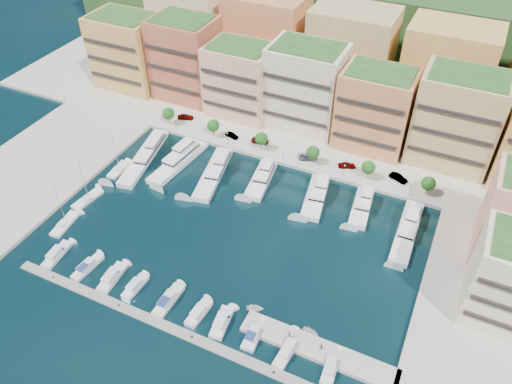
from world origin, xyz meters
TOP-DOWN VIEW (x-y plane):
  - ground at (0.00, 0.00)m, footprint 400.00×400.00m
  - north_quay at (0.00, 62.00)m, footprint 220.00×64.00m
  - east_quay at (62.00, -8.00)m, footprint 34.00×76.00m
  - west_quay at (-62.00, -8.00)m, footprint 34.00×76.00m
  - hillside at (0.00, 110.00)m, footprint 240.00×40.00m
  - south_pontoon at (-3.00, -30.00)m, footprint 72.00×2.20m
  - finger_pier at (30.00, -22.00)m, footprint 32.00×5.00m
  - apartment_0 at (-66.00, 49.99)m, footprint 22.00×16.50m
  - apartment_1 at (-44.00, 51.99)m, footprint 20.00×16.50m
  - apartment_2 at (-23.00, 49.99)m, footprint 20.00×15.50m
  - apartment_3 at (-2.00, 51.99)m, footprint 22.00×16.50m
  - apartment_4 at (20.00, 49.99)m, footprint 20.00×15.50m
  - apartment_5 at (42.00, 51.99)m, footprint 22.00×16.50m
  - backblock_0 at (-55.00, 74.00)m, footprint 26.00×18.00m
  - backblock_1 at (-25.00, 74.00)m, footprint 26.00×18.00m
  - backblock_2 at (5.00, 74.00)m, footprint 26.00×18.00m
  - backblock_3 at (35.00, 74.00)m, footprint 26.00×18.00m
  - tree_0 at (-40.00, 33.50)m, footprint 3.80×3.80m
  - tree_1 at (-24.00, 33.50)m, footprint 3.80×3.80m
  - tree_2 at (-8.00, 33.50)m, footprint 3.80×3.80m
  - tree_3 at (8.00, 33.50)m, footprint 3.80×3.80m
  - tree_4 at (24.00, 33.50)m, footprint 3.80×3.80m
  - tree_5 at (40.00, 33.50)m, footprint 3.80×3.80m
  - lamppost_0 at (-36.00, 31.20)m, footprint 0.30×0.30m
  - lamppost_1 at (-18.00, 31.20)m, footprint 0.30×0.30m
  - lamppost_2 at (0.00, 31.20)m, footprint 0.30×0.30m
  - lamppost_3 at (18.00, 31.20)m, footprint 0.30×0.30m
  - lamppost_4 at (36.00, 31.20)m, footprint 0.30×0.30m
  - yacht_0 at (-37.29, 16.56)m, footprint 10.01×27.54m
  - yacht_1 at (-26.99, 18.48)m, footprint 7.13×23.20m
  - yacht_2 at (-15.38, 18.33)m, footprint 9.33×23.79m
  - yacht_3 at (-2.14, 21.33)m, footprint 6.89×17.23m
  - yacht_4 at (13.95, 20.88)m, footprint 7.87×18.22m
  - yacht_5 at (26.08, 22.08)m, footprint 6.13×15.52m
  - yacht_6 at (38.63, 18.64)m, footprint 5.02×22.73m
  - cruiser_0 at (-33.93, -24.59)m, footprint 3.42×8.85m
  - cruiser_1 at (-24.90, -24.61)m, footprint 3.09×8.65m
  - cruiser_2 at (-17.92, -24.59)m, footprint 3.49×8.84m
  - cruiser_3 at (-11.74, -24.58)m, footprint 2.56×7.12m
  - cruiser_4 at (-3.10, -24.62)m, footprint 2.77×9.14m
  - cruiser_5 at (4.43, -24.58)m, footprint 3.02×7.37m
  - cruiser_6 at (9.87, -24.59)m, footprint 3.74×8.16m
  - cruiser_7 at (17.12, -24.59)m, footprint 3.07×7.26m
  - cruiser_8 at (24.63, -24.60)m, footprint 3.17×9.15m
  - cruiser_9 at (33.48, -24.58)m, footprint 2.93×7.87m
  - sailboat_0 at (-39.36, -15.74)m, footprint 3.88×9.38m
  - sailboat_2 at (-40.79, 7.86)m, footprint 3.20×8.07m
  - sailboat_1 at (-40.40, -5.89)m, footprint 3.88×9.43m
  - tender_0 at (14.60, -18.39)m, footprint 4.36×3.72m
  - tender_2 at (27.35, -19.00)m, footprint 4.24×3.36m
  - car_0 at (-36.83, 37.99)m, footprint 5.43×3.71m
  - car_1 at (-18.68, 35.17)m, footprint 4.48×2.39m
  - car_2 at (-9.68, 36.40)m, footprint 5.68×3.49m
  - car_3 at (6.29, 34.68)m, footprint 5.93×4.34m
  - car_4 at (17.54, 35.79)m, footprint 5.13×3.66m
  - car_5 at (32.01, 36.34)m, footprint 5.43×3.48m
  - person_0 at (23.92, -22.12)m, footprint 0.71×0.80m
  - person_1 at (30.45, -21.91)m, footprint 0.98×0.93m

SIDE VIEW (x-z plane):
  - ground at x=0.00m, z-range 0.00..0.00m
  - north_quay at x=0.00m, z-range -1.00..1.00m
  - east_quay at x=62.00m, z-range -1.00..1.00m
  - west_quay at x=-62.00m, z-range -1.00..1.00m
  - hillside at x=0.00m, z-range -29.00..29.00m
  - south_pontoon at x=-3.00m, z-range -0.17..0.17m
  - finger_pier at x=30.00m, z-range -1.00..1.00m
  - sailboat_1 at x=-40.40m, z-range -6.29..6.91m
  - sailboat_0 at x=-39.36m, z-range -6.29..6.91m
  - sailboat_2 at x=-40.79m, z-range -6.28..6.92m
  - tender_0 at x=14.60m, z-range 0.00..0.77m
  - tender_2 at x=27.35m, z-range 0.00..0.79m
  - cruiser_8 at x=24.63m, z-range -0.73..1.82m
  - cruiser_2 at x=-17.92m, z-range -0.73..1.82m
  - cruiser_0 at x=-33.93m, z-range -0.73..1.82m
  - cruiser_6 at x=9.87m, z-range -0.73..1.82m
  - cruiser_9 at x=33.48m, z-range -0.73..1.82m
  - cruiser_5 at x=4.43m, z-range -0.73..1.82m
  - cruiser_3 at x=-11.74m, z-range -0.73..1.82m
  - cruiser_4 at x=-3.10m, z-range -0.76..1.90m
  - cruiser_1 at x=-24.90m, z-range -0.76..1.90m
  - cruiser_7 at x=17.12m, z-range -0.76..1.90m
  - yacht_1 at x=-26.99m, z-range -2.56..4.74m
  - yacht_4 at x=13.95m, z-range -2.56..4.74m
  - yacht_0 at x=-37.29m, z-range -2.44..4.86m
  - yacht_2 at x=-15.38m, z-range -2.44..4.86m
  - yacht_6 at x=38.63m, z-range -2.44..4.86m
  - yacht_3 at x=-2.14m, z-range -2.44..4.86m
  - yacht_5 at x=26.08m, z-range -2.44..4.86m
  - car_1 at x=-18.68m, z-range 1.00..2.40m
  - car_2 at x=-9.68m, z-range 1.00..2.47m
  - car_3 at x=6.29m, z-range 1.00..2.60m
  - person_1 at x=30.45m, z-range 1.00..2.60m
  - car_4 at x=17.54m, z-range 1.00..2.62m
  - car_5 at x=32.01m, z-range 1.00..2.69m
  - car_0 at x=-36.83m, z-range 1.00..2.72m
  - person_0 at x=23.92m, z-range 1.00..2.85m
  - lamppost_0 at x=-36.00m, z-range 1.73..5.93m
  - lamppost_1 at x=-18.00m, z-range 1.73..5.93m
  - lamppost_2 at x=0.00m, z-range 1.73..5.93m
  - lamppost_3 at x=18.00m, z-range 1.73..5.93m
  - lamppost_4 at x=36.00m, z-range 1.73..5.93m
  - tree_0 at x=-40.00m, z-range 1.92..7.57m
  - tree_1 at x=-24.00m, z-range 1.92..7.57m
  - tree_2 at x=-8.00m, z-range 1.92..7.57m
  - tree_3 at x=8.00m, z-range 1.92..7.57m
  - tree_4 at x=24.00m, z-range 1.92..7.57m
  - tree_5 at x=40.00m, z-range 1.92..7.57m
  - apartment_2 at x=-23.00m, z-range 0.91..23.71m
  - apartment_4 at x=20.00m, z-range 0.91..24.71m
  - apartment_0 at x=-66.00m, z-range 0.91..25.71m
  - apartment_3 at x=-2.00m, z-range 0.91..26.71m
  - apartment_5 at x=42.00m, z-range 0.91..27.71m
  - apartment_1 at x=-44.00m, z-range 0.91..27.71m
  - backblock_0 at x=-55.00m, z-range 1.00..31.00m
  - backblock_1 at x=-25.00m, z-range 1.00..31.00m
  - backblock_2 at x=5.00m, z-range 1.00..31.00m
  - backblock_3 at x=35.00m, z-range 1.00..31.00m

